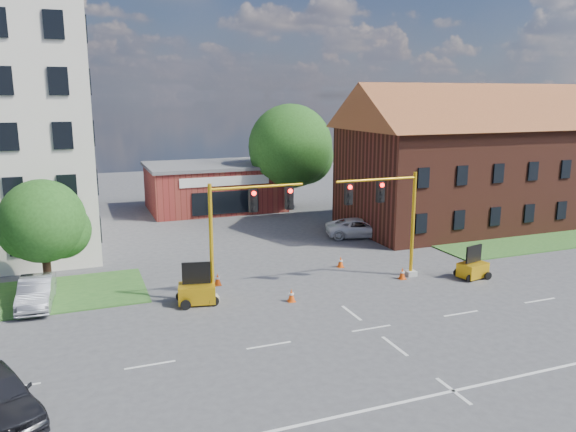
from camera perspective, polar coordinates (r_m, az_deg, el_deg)
The scene contains 17 objects.
ground at distance 26.60m, azimuth 8.48°, elevation -11.22°, with size 120.00×120.00×0.00m, color #414143.
grass_verge_ne at distance 43.97m, azimuth 23.36°, elevation -2.63°, with size 14.00×4.00×0.08m, color #275520.
lane_markings at distance 24.28m, azimuth 12.05°, elevation -13.72°, with size 60.00×36.00×0.01m, color silver, non-canonical shape.
brick_shop at distance 53.24m, azimuth -7.47°, elevation 3.03°, with size 12.40×8.40×4.30m.
townhouse_row at distance 48.13m, azimuth 18.15°, elevation 6.10°, with size 21.00×11.00×11.50m.
tree_large at distance 52.11m, azimuth 0.62°, elevation 6.85°, with size 8.10×7.71×9.79m.
tree_nw_front at distance 32.46m, azimuth -23.24°, elevation -0.72°, with size 4.66×4.44×6.21m.
signal_mast_west at distance 29.03m, azimuth -4.69°, elevation -0.98°, with size 5.30×0.60×6.20m.
signal_mast_east at distance 32.50m, azimuth 10.21°, elevation 0.28°, with size 5.30×0.60×6.20m.
trailer_west at distance 29.38m, azimuth -9.24°, elevation -7.56°, with size 2.07×1.59×2.11m.
trailer_east at distance 34.72m, azimuth 18.26°, elevation -5.06°, with size 1.86×1.46×1.88m.
cone_a at distance 29.39m, azimuth 0.35°, elevation -8.06°, with size 0.40×0.40×0.70m.
cone_b at distance 32.08m, azimuth -7.17°, elevation -6.40°, with size 0.40×0.40×0.70m.
cone_c at distance 33.53m, azimuth 11.52°, elevation -5.73°, with size 0.40×0.40×0.70m.
cone_d at distance 35.22m, azimuth 5.36°, elevation -4.67°, with size 0.40×0.40×0.70m.
pickup_white at distance 42.76m, azimuth 7.27°, elevation -1.19°, with size 2.34×5.06×1.41m, color white.
sedan_silver_front at distance 31.42m, azimuth -24.21°, elevation -7.05°, with size 1.56×4.46×1.47m, color #9B9CA2.
Camera 1 is at (-12.25, -21.15, 10.48)m, focal length 35.00 mm.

